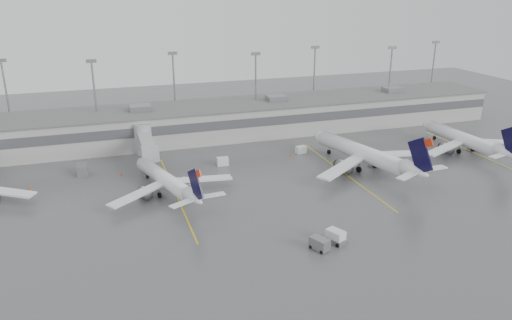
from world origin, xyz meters
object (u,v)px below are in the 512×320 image
object	(u,v)px
jet_mid_right	(366,154)
jet_far_right	(466,139)
baggage_tug	(335,238)
jet_mid_left	(167,180)

from	to	relation	value
jet_mid_right	jet_far_right	world-z (taller)	jet_mid_right
jet_mid_right	baggage_tug	size ratio (longest dim) A/B	8.97
baggage_tug	jet_mid_left	bearing A→B (deg)	104.62
jet_mid_right	jet_far_right	xyz separation A→B (m)	(27.82, 2.92, -0.39)
jet_mid_right	baggage_tug	xyz separation A→B (m)	(-20.28, -26.56, -2.62)
jet_mid_left	jet_far_right	distance (m)	69.59
jet_mid_right	jet_mid_left	bearing A→B (deg)	166.13
jet_mid_left	jet_far_right	size ratio (longest dim) A/B	0.90
jet_mid_right	baggage_tug	distance (m)	33.52
jet_far_right	baggage_tug	bearing A→B (deg)	-151.18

